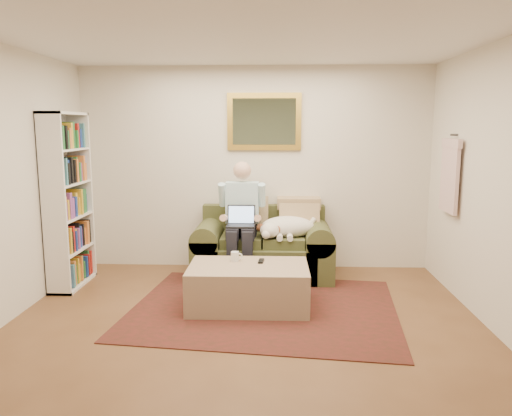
# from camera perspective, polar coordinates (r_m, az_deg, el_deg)

# --- Properties ---
(room_shell) EXTENTS (4.51, 5.00, 2.61)m
(room_shell) POSITION_cam_1_polar(r_m,az_deg,el_deg) (4.35, -1.44, 2.17)
(room_shell) COLOR brown
(room_shell) RESTS_ON ground
(rug) EXTENTS (2.87, 2.40, 0.01)m
(rug) POSITION_cam_1_polar(r_m,az_deg,el_deg) (5.21, 0.92, -11.33)
(rug) COLOR #331F14
(rug) RESTS_ON room_shell
(sofa) EXTENTS (1.69, 0.86, 1.01)m
(sofa) POSITION_cam_1_polar(r_m,az_deg,el_deg) (6.19, 0.79, -5.19)
(sofa) COLOR #424223
(sofa) RESTS_ON room_shell
(seated_man) EXTENTS (0.56, 0.80, 1.42)m
(seated_man) POSITION_cam_1_polar(r_m,az_deg,el_deg) (5.95, -1.68, -1.63)
(seated_man) COLOR #8CCBD8
(seated_man) RESTS_ON sofa
(laptop) EXTENTS (0.33, 0.26, 0.24)m
(laptop) POSITION_cam_1_polar(r_m,az_deg,el_deg) (5.88, -1.73, -1.42)
(laptop) COLOR black
(laptop) RESTS_ON seated_man
(sleeping_dog) EXTENTS (0.70, 0.44, 0.26)m
(sleeping_dog) POSITION_cam_1_polar(r_m,az_deg,el_deg) (6.02, 3.67, -2.15)
(sleeping_dog) COLOR white
(sleeping_dog) RESTS_ON sofa
(ottoman) EXTENTS (1.22, 0.78, 0.44)m
(ottoman) POSITION_cam_1_polar(r_m,az_deg,el_deg) (5.17, -0.87, -8.95)
(ottoman) COLOR tan
(ottoman) RESTS_ON room_shell
(coffee_mug) EXTENTS (0.08, 0.08, 0.10)m
(coffee_mug) POSITION_cam_1_polar(r_m,az_deg,el_deg) (5.27, -2.43, -5.55)
(coffee_mug) COLOR white
(coffee_mug) RESTS_ON ottoman
(tv_remote) EXTENTS (0.06, 0.15, 0.02)m
(tv_remote) POSITION_cam_1_polar(r_m,az_deg,el_deg) (5.24, 0.59, -6.08)
(tv_remote) COLOR black
(tv_remote) RESTS_ON ottoman
(bookshelf) EXTENTS (0.28, 0.80, 2.00)m
(bookshelf) POSITION_cam_1_polar(r_m,az_deg,el_deg) (6.10, -20.69, 0.79)
(bookshelf) COLOR white
(bookshelf) RESTS_ON room_shell
(wall_mirror) EXTENTS (0.94, 0.04, 0.72)m
(wall_mirror) POSITION_cam_1_polar(r_m,az_deg,el_deg) (6.42, 0.94, 9.84)
(wall_mirror) COLOR gold
(wall_mirror) RESTS_ON room_shell
(hanging_shirt) EXTENTS (0.06, 0.52, 0.90)m
(hanging_shirt) POSITION_cam_1_polar(r_m,az_deg,el_deg) (5.88, 21.29, 3.90)
(hanging_shirt) COLOR beige
(hanging_shirt) RESTS_ON room_shell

